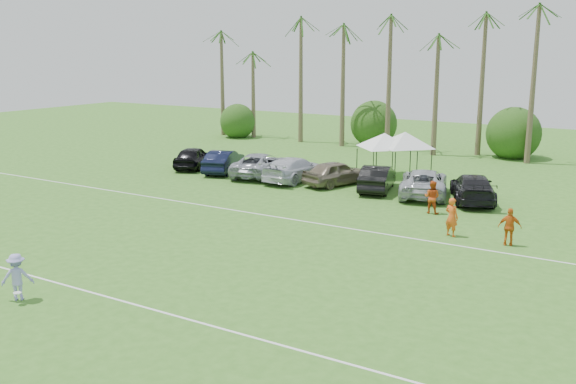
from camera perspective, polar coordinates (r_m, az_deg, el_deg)
The scene contains 27 objects.
ground at distance 22.40m, azimuth -20.76°, elevation -10.03°, with size 120.00×120.00×0.00m, color #396F21.
field_lines at distance 27.63m, azimuth -7.63°, elevation -4.96°, with size 80.00×12.10×0.01m.
palm_tree_0 at distance 63.53m, azimuth -6.32°, elevation 11.86°, with size 2.40×2.40×8.90m.
palm_tree_1 at distance 60.61m, azimuth -2.50°, elevation 12.71°, with size 2.40×2.40×9.90m.
palm_tree_2 at distance 57.99m, azimuth 1.72°, elevation 13.57°, with size 2.40×2.40×10.90m.
palm_tree_3 at distance 56.14m, azimuth 5.40°, elevation 14.42°, with size 2.40×2.40×11.90m.
palm_tree_4 at distance 54.47m, azimuth 9.20°, elevation 11.65°, with size 2.40×2.40×8.90m.
palm_tree_5 at distance 53.08m, azimuth 13.32°, elevation 12.39°, with size 2.40×2.40×9.90m.
palm_tree_6 at distance 51.97m, azimuth 17.67°, elevation 13.09°, with size 2.40×2.40×10.90m.
palm_tree_7 at distance 51.16m, azimuth 22.20°, elevation 13.73°, with size 2.40×2.40×11.90m.
bush_tree_0 at distance 62.91m, azimuth -3.45°, elevation 6.72°, with size 4.00×4.00×4.00m.
bush_tree_1 at distance 56.55m, azimuth 7.50°, elevation 5.96°, with size 4.00×4.00×4.00m.
bush_tree_2 at distance 52.89m, azimuth 19.50°, elevation 4.88°, with size 4.00×4.00×4.00m.
sideline_player_a at distance 29.81m, azimuth 14.34°, elevation -2.17°, with size 0.65×0.43×1.78m, color #F2591A.
sideline_player_b at distance 33.69m, azimuth 12.68°, elevation -0.45°, with size 0.83×0.65×1.71m, color #CB4616.
sideline_player_c at distance 29.13m, azimuth 19.11°, elevation -2.96°, with size 0.97×0.40×1.66m, color orange.
canopy_tent_left at distance 42.67m, azimuth 8.60°, elevation 5.20°, with size 4.13×4.13×3.35m.
canopy_tent_right at distance 42.70m, azimuth 10.39°, elevation 5.28°, with size 4.28×4.28×3.47m.
frisbee_player at distance 23.57m, azimuth -22.94°, elevation -6.97°, with size 1.17×1.16×1.62m.
parked_car_0 at distance 45.88m, azimuth -8.42°, elevation 3.07°, with size 1.82×4.51×1.54m, color black.
parked_car_1 at distance 44.02m, azimuth -5.73°, elevation 2.74°, with size 1.63×4.67×1.54m, color black.
parked_car_2 at distance 42.58m, azimuth -2.52°, elevation 2.45°, with size 2.55×5.53×1.54m, color #9597A1.
parked_car_3 at distance 40.93m, azimuth 0.61°, elevation 2.05°, with size 2.15×5.30×1.54m, color silver.
parked_car_4 at distance 39.82m, azimuth 4.30°, elevation 1.71°, with size 1.82×4.51×1.54m, color #776A54.
parked_car_5 at distance 38.52m, azimuth 7.94°, elevation 1.25°, with size 1.63×4.67×1.54m, color black.
parked_car_6 at distance 37.68m, azimuth 11.97°, elevation 0.84°, with size 2.55×5.53×1.54m, color #AAADB4.
parked_car_7 at distance 36.86m, azimuth 16.10°, elevation 0.35°, with size 2.15×5.30×1.54m, color black.
Camera 1 is at (16.69, -12.38, 8.34)m, focal length 40.00 mm.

